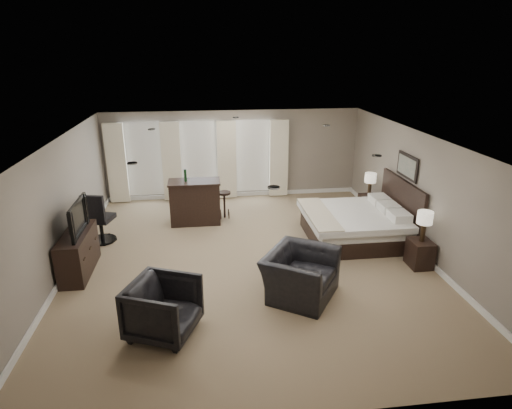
{
  "coord_description": "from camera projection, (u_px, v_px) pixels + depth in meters",
  "views": [
    {
      "loc": [
        -0.89,
        -8.19,
        4.27
      ],
      "look_at": [
        0.2,
        0.4,
        1.1
      ],
      "focal_mm": 30.0,
      "sensor_mm": 36.0,
      "label": 1
    }
  ],
  "objects": [
    {
      "name": "room",
      "position": [
        249.0,
        202.0,
        8.76
      ],
      "size": [
        7.6,
        8.6,
        2.64
      ],
      "color": "#867255",
      "rests_on": "ground"
    },
    {
      "name": "window_bay",
      "position": [
        199.0,
        160.0,
        12.5
      ],
      "size": [
        5.25,
        0.2,
        2.3
      ],
      "color": "silver",
      "rests_on": "room"
    },
    {
      "name": "bed",
      "position": [
        356.0,
        211.0,
        9.93
      ],
      "size": [
        2.24,
        2.14,
        1.42
      ],
      "primitive_type": "cube",
      "color": "silver",
      "rests_on": "ground"
    },
    {
      "name": "nightstand_near",
      "position": [
        420.0,
        254.0,
        8.83
      ],
      "size": [
        0.43,
        0.52,
        0.57
      ],
      "primitive_type": "cube",
      "color": "black",
      "rests_on": "ground"
    },
    {
      "name": "nightstand_far",
      "position": [
        368.0,
        206.0,
        11.53
      ],
      "size": [
        0.42,
        0.52,
        0.56
      ],
      "primitive_type": "cube",
      "color": "black",
      "rests_on": "ground"
    },
    {
      "name": "lamp_near",
      "position": [
        424.0,
        227.0,
        8.62
      ],
      "size": [
        0.31,
        0.31,
        0.64
      ],
      "primitive_type": "cube",
      "color": "beige",
      "rests_on": "nightstand_near"
    },
    {
      "name": "lamp_far",
      "position": [
        370.0,
        185.0,
        11.33
      ],
      "size": [
        0.3,
        0.3,
        0.62
      ],
      "primitive_type": "cube",
      "color": "beige",
      "rests_on": "nightstand_far"
    },
    {
      "name": "wall_art",
      "position": [
        407.0,
        166.0,
        9.7
      ],
      "size": [
        0.04,
        0.96,
        0.56
      ],
      "primitive_type": "cube",
      "color": "slate",
      "rests_on": "room"
    },
    {
      "name": "dresser",
      "position": [
        78.0,
        253.0,
        8.54
      ],
      "size": [
        0.48,
        1.47,
        0.86
      ],
      "primitive_type": "cube",
      "color": "black",
      "rests_on": "ground"
    },
    {
      "name": "tv",
      "position": [
        75.0,
        230.0,
        8.36
      ],
      "size": [
        0.66,
        1.15,
        0.15
      ],
      "primitive_type": "imported",
      "rotation": [
        0.0,
        0.0,
        1.57
      ],
      "color": "black",
      "rests_on": "dresser"
    },
    {
      "name": "armchair_near",
      "position": [
        300.0,
        267.0,
        7.68
      ],
      "size": [
        1.42,
        1.55,
        1.13
      ],
      "primitive_type": "imported",
      "rotation": [
        0.0,
        0.0,
        0.98
      ],
      "color": "black",
      "rests_on": "ground"
    },
    {
      "name": "armchair_far",
      "position": [
        163.0,
        306.0,
        6.65
      ],
      "size": [
        1.22,
        1.25,
        1.0
      ],
      "primitive_type": "imported",
      "rotation": [
        0.0,
        0.0,
        1.18
      ],
      "color": "black",
      "rests_on": "ground"
    },
    {
      "name": "bar_counter",
      "position": [
        195.0,
        202.0,
        10.96
      ],
      "size": [
        1.3,
        0.68,
        1.14
      ],
      "primitive_type": "cube",
      "color": "black",
      "rests_on": "ground"
    },
    {
      "name": "bar_stool_left",
      "position": [
        184.0,
        193.0,
        12.38
      ],
      "size": [
        0.35,
        0.35,
        0.67
      ],
      "primitive_type": "cube",
      "rotation": [
        0.0,
        0.0,
        -0.1
      ],
      "color": "black",
      "rests_on": "ground"
    },
    {
      "name": "bar_stool_right",
      "position": [
        224.0,
        205.0,
        11.37
      ],
      "size": [
        0.43,
        0.43,
        0.72
      ],
      "primitive_type": "cube",
      "rotation": [
        0.0,
        0.0,
        0.33
      ],
      "color": "black",
      "rests_on": "ground"
    },
    {
      "name": "desk_chair",
      "position": [
        100.0,
        217.0,
        9.86
      ],
      "size": [
        0.76,
        0.76,
        1.22
      ],
      "primitive_type": "cube",
      "rotation": [
        0.0,
        0.0,
        2.89
      ],
      "color": "black",
      "rests_on": "ground"
    }
  ]
}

